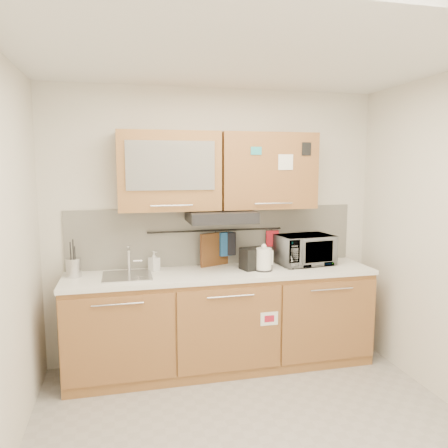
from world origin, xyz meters
TOP-DOWN VIEW (x-y plane):
  - floor at (0.00, 0.00)m, footprint 3.20×3.20m
  - ceiling at (0.00, 0.00)m, footprint 3.20×3.20m
  - wall_back at (0.00, 1.50)m, footprint 3.20×0.00m
  - base_cabinet at (0.00, 1.19)m, footprint 2.80×0.64m
  - countertop at (0.00, 1.19)m, footprint 2.82×0.62m
  - backsplash at (0.00, 1.49)m, footprint 2.80×0.02m
  - upper_cabinets at (-0.00, 1.32)m, footprint 1.82×0.37m
  - range_hood at (0.00, 1.25)m, footprint 0.60×0.46m
  - sink at (-0.85, 1.21)m, footprint 0.42×0.40m
  - utensil_rail at (0.00, 1.45)m, footprint 1.30×0.02m
  - utensil_crock at (-1.30, 1.29)m, footprint 0.17×0.17m
  - kettle at (0.38, 1.13)m, footprint 0.19×0.18m
  - toaster at (0.32, 1.21)m, footprint 0.30×0.22m
  - microwave at (0.85, 1.28)m, footprint 0.56×0.42m
  - soap_bottle at (-0.60, 1.36)m, footprint 0.11×0.11m
  - cutting_board at (-0.01, 1.44)m, footprint 0.33×0.16m
  - oven_mitt at (0.10, 1.44)m, footprint 0.14×0.07m
  - dark_pouch at (0.12, 1.44)m, footprint 0.15×0.08m
  - pot_holder at (0.57, 1.44)m, footprint 0.13×0.02m

SIDE VIEW (x-z plane):
  - floor at x=0.00m, z-range 0.00..0.00m
  - base_cabinet at x=0.00m, z-range -0.03..0.85m
  - countertop at x=0.00m, z-range 0.88..0.92m
  - sink at x=-0.85m, z-range 0.79..1.05m
  - utensil_crock at x=-1.30m, z-range 0.84..1.17m
  - soap_bottle at x=-0.60m, z-range 0.92..1.10m
  - kettle at x=0.38m, z-range 0.89..1.14m
  - toaster at x=0.32m, z-range 0.92..1.12m
  - cutting_board at x=-0.01m, z-range 0.81..1.24m
  - microwave at x=0.85m, z-range 0.92..1.21m
  - oven_mitt at x=0.10m, z-range 1.01..1.24m
  - dark_pouch at x=0.12m, z-range 1.02..1.24m
  - pot_holder at x=0.57m, z-range 1.08..1.24m
  - backsplash at x=0.00m, z-range 0.92..1.48m
  - utensil_rail at x=0.00m, z-range 1.25..1.27m
  - wall_back at x=0.00m, z-range -0.30..2.90m
  - range_hood at x=0.00m, z-range 1.37..1.47m
  - upper_cabinets at x=0.00m, z-range 1.48..2.18m
  - ceiling at x=0.00m, z-range 2.60..2.60m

